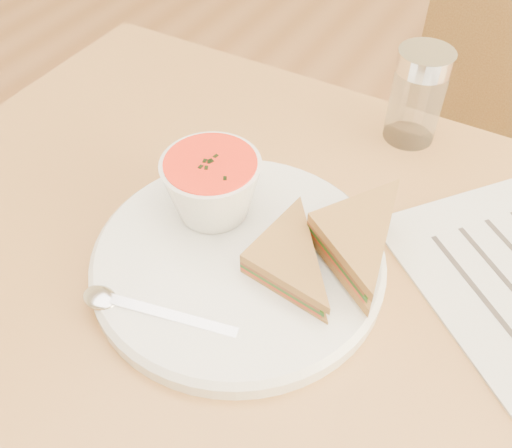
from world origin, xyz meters
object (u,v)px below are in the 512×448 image
Objects in this scene: chair_far at (448,187)px; dining_table at (281,431)px; plate at (238,260)px; condiment_shaker at (417,96)px; soup_bowl at (212,189)px.

dining_table is at bearing 93.62° from chair_far.
dining_table is 0.39m from plate.
condiment_shaker reaches higher than plate.
dining_table is 3.27× the size of plate.
plate is (-0.06, -0.01, 0.38)m from dining_table.
chair_far reaches higher than plate.
chair_far is at bearing 78.35° from plate.
chair_far is 0.70m from soup_bowl.
plate reaches higher than dining_table.
chair_far is 8.12× the size of soup_bowl.
plate is (-0.13, -0.61, 0.33)m from chair_far.
plate is 0.32m from condiment_shaker.
soup_bowl is (-0.11, 0.03, 0.43)m from dining_table.
condiment_shaker is (0.08, 0.30, 0.05)m from plate.
dining_table is 9.46× the size of soup_bowl.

